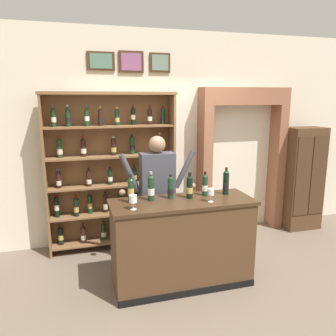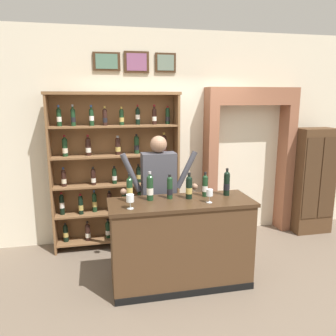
% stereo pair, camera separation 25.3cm
% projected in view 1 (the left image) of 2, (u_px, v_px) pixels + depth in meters
% --- Properties ---
extents(ground_plane, '(14.00, 14.00, 0.02)m').
position_uv_depth(ground_plane, '(189.00, 282.00, 4.04)').
color(ground_plane, '#6B5B4C').
extents(back_wall, '(12.00, 0.19, 3.14)m').
position_uv_depth(back_wall, '(157.00, 137.00, 5.18)').
color(back_wall, beige).
rests_on(back_wall, ground).
extents(wine_shelf, '(1.84, 0.32, 2.25)m').
position_uv_depth(wine_shelf, '(111.00, 169.00, 4.77)').
color(wine_shelf, brown).
rests_on(wine_shelf, ground).
extents(archway_doorway, '(1.45, 0.45, 2.32)m').
position_uv_depth(archway_doorway, '(239.00, 151.00, 5.48)').
color(archway_doorway, '#935B42').
rests_on(archway_doorway, ground).
extents(side_cabinet, '(0.60, 0.39, 1.70)m').
position_uv_depth(side_cabinet, '(303.00, 179.00, 5.57)').
color(side_cabinet, '#4C331E').
rests_on(side_cabinet, ground).
extents(tasting_counter, '(1.64, 0.61, 1.03)m').
position_uv_depth(tasting_counter, '(182.00, 243.00, 3.90)').
color(tasting_counter, '#4C331E').
rests_on(tasting_counter, ground).
extents(shopkeeper, '(1.01, 0.22, 1.71)m').
position_uv_depth(shopkeeper, '(157.00, 187.00, 4.26)').
color(shopkeeper, '#2D3347').
rests_on(shopkeeper, ground).
extents(tasting_bottle_vin_santo, '(0.07, 0.07, 0.33)m').
position_uv_depth(tasting_bottle_vin_santo, '(131.00, 190.00, 3.69)').
color(tasting_bottle_vin_santo, '#19381E').
rests_on(tasting_bottle_vin_santo, tasting_counter).
extents(tasting_bottle_grappa, '(0.08, 0.08, 0.33)m').
position_uv_depth(tasting_bottle_grappa, '(151.00, 188.00, 3.77)').
color(tasting_bottle_grappa, '#19381E').
rests_on(tasting_bottle_grappa, tasting_counter).
extents(tasting_bottle_bianco, '(0.07, 0.07, 0.29)m').
position_uv_depth(tasting_bottle_bianco, '(171.00, 187.00, 3.85)').
color(tasting_bottle_bianco, '#19381E').
rests_on(tasting_bottle_bianco, tasting_counter).
extents(tasting_bottle_chianti, '(0.07, 0.07, 0.31)m').
position_uv_depth(tasting_bottle_chianti, '(190.00, 187.00, 3.86)').
color(tasting_bottle_chianti, black).
rests_on(tasting_bottle_chianti, tasting_counter).
extents(tasting_bottle_super_tuscan, '(0.07, 0.07, 0.29)m').
position_uv_depth(tasting_bottle_super_tuscan, '(205.00, 185.00, 3.96)').
color(tasting_bottle_super_tuscan, '#19381E').
rests_on(tasting_bottle_super_tuscan, tasting_counter).
extents(tasting_bottle_rosso, '(0.07, 0.07, 0.33)m').
position_uv_depth(tasting_bottle_rosso, '(226.00, 182.00, 4.02)').
color(tasting_bottle_rosso, black).
rests_on(tasting_bottle_rosso, tasting_counter).
extents(wine_glass_spare, '(0.08, 0.08, 0.16)m').
position_uv_depth(wine_glass_spare, '(133.00, 200.00, 3.47)').
color(wine_glass_spare, silver).
rests_on(wine_glass_spare, tasting_counter).
extents(wine_glass_center, '(0.07, 0.07, 0.15)m').
position_uv_depth(wine_glass_center, '(211.00, 192.00, 3.73)').
color(wine_glass_center, silver).
rests_on(wine_glass_center, tasting_counter).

